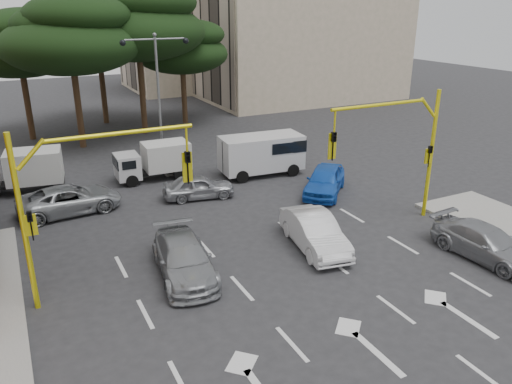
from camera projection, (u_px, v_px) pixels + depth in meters
ground at (290, 275)px, 18.65m from camera, size 120.00×120.00×0.00m
median_strip at (163, 161)px, 31.97m from camera, size 1.40×6.00×0.15m
apartment_beige_near at (302, 5)px, 50.45m from camera, size 20.20×12.15×18.70m
apartment_beige_far at (195, 14)px, 57.86m from camera, size 16.20×12.15×16.70m
pine_left_near at (70, 35)px, 32.60m from camera, size 9.15×9.15×10.23m
pine_center at (137, 21)px, 36.13m from camera, size 9.98×9.98×11.16m
pine_left_far at (19, 43)px, 34.91m from camera, size 8.32×8.32×9.30m
pine_right at (182, 47)px, 40.23m from camera, size 7.49×7.49×8.37m
pine_back at (97, 29)px, 39.70m from camera, size 9.15×9.15×10.23m
signal_mast_right at (403, 141)px, 21.80m from camera, size 5.79×0.37×6.00m
signal_mast_left at (79, 190)px, 16.05m from camera, size 5.79×0.37×6.00m
street_lamp_center at (157, 76)px, 30.07m from camera, size 4.16×0.36×7.77m
car_white_hatch at (315, 232)px, 20.50m from camera, size 2.24×4.59×1.45m
car_blue_compact at (325, 180)px, 26.42m from camera, size 4.27×4.33×1.48m
car_silver_wagon at (184, 259)px, 18.45m from camera, size 2.50×4.89×1.36m
car_silver_cross_a at (70, 199)px, 24.02m from camera, size 4.99×2.61×1.34m
car_silver_cross_b at (199, 187)px, 25.84m from camera, size 3.88×2.14×1.25m
car_silver_parked at (486, 243)px, 19.71m from camera, size 2.17×4.62×1.30m
van_white at (261, 155)px, 29.25m from camera, size 4.93×2.55×2.39m
box_truck_a at (18, 173)px, 26.35m from camera, size 4.87×2.59×2.28m
box_truck_b at (153, 162)px, 28.48m from camera, size 4.30×1.89×2.09m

